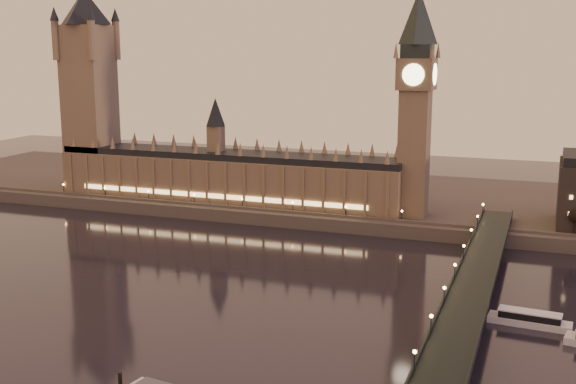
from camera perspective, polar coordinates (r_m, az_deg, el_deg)
name	(u,v)px	position (r m, az deg, el deg)	size (l,w,h in m)	color
ground	(185,298)	(248.57, -8.12, -8.27)	(700.00, 700.00, 0.00)	black
far_embankment	(382,199)	(387.88, 7.44, -0.57)	(560.00, 130.00, 6.00)	#423D35
palace_of_westminster	(227,170)	(365.46, -4.84, 1.73)	(180.00, 26.62, 52.00)	brown
victoria_tower	(89,80)	(400.94, -15.48, 8.56)	(31.68, 31.68, 118.00)	brown
big_ben	(416,90)	(332.08, 10.08, 7.95)	(17.68, 17.68, 104.00)	brown
westminster_bridge	(463,317)	(220.73, 13.63, -9.57)	(13.20, 260.00, 15.30)	black
cruise_boat_b	(530,319)	(234.42, 18.54, -9.51)	(24.81, 8.11, 4.50)	silver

